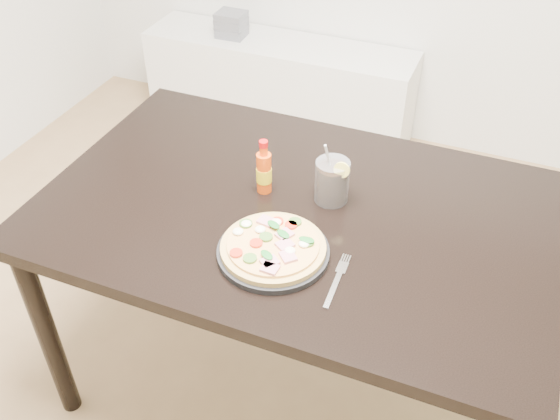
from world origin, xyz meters
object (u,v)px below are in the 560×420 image
at_px(dining_table, 296,230).
at_px(fork, 338,279).
at_px(plate, 273,252).
at_px(pizza, 273,246).
at_px(media_console, 279,87).
at_px(hot_sauce_bottle, 264,172).
at_px(cola_cup, 332,182).

xyz_separation_m(dining_table, fork, (0.19, -0.22, 0.09)).
distance_m(plate, pizza, 0.02).
bearing_deg(media_console, fork, -63.42).
bearing_deg(plate, fork, -7.47).
height_order(plate, pizza, pizza).
distance_m(dining_table, hot_sauce_bottle, 0.19).
height_order(pizza, cola_cup, cola_cup).
height_order(dining_table, fork, fork).
bearing_deg(plate, pizza, 115.93).
relative_size(cola_cup, fork, 0.97).
bearing_deg(fork, media_console, 114.30).
xyz_separation_m(pizza, fork, (0.18, -0.02, -0.02)).
bearing_deg(pizza, hot_sauce_bottle, 118.17).
xyz_separation_m(plate, media_console, (-0.68, 1.69, -0.51)).
relative_size(pizza, hot_sauce_bottle, 1.60).
relative_size(plate, pizza, 1.07).
xyz_separation_m(dining_table, media_console, (-0.67, 1.49, -0.42)).
bearing_deg(dining_table, fork, -49.34).
distance_m(dining_table, pizza, 0.23).
distance_m(hot_sauce_bottle, media_console, 1.66).
distance_m(plate, media_console, 1.89).
height_order(dining_table, media_console, dining_table).
height_order(hot_sauce_bottle, cola_cup, cola_cup).
relative_size(hot_sauce_bottle, fork, 0.87).
distance_m(hot_sauce_bottle, cola_cup, 0.19).
xyz_separation_m(dining_table, plate, (0.01, -0.20, 0.09)).
bearing_deg(plate, cola_cup, 77.09).
relative_size(dining_table, pizza, 5.33).
relative_size(dining_table, hot_sauce_bottle, 8.50).
height_order(dining_table, pizza, pizza).
xyz_separation_m(pizza, media_console, (-0.68, 1.69, -0.53)).
xyz_separation_m(plate, fork, (0.18, -0.02, -0.01)).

